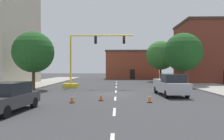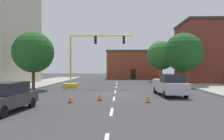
# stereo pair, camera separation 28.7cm
# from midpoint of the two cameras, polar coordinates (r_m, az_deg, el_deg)

# --- Properties ---
(ground_plane) EXTENTS (160.00, 160.00, 0.00)m
(ground_plane) POSITION_cam_midpoint_polar(r_m,az_deg,el_deg) (21.62, 0.57, -6.31)
(ground_plane) COLOR #38383A
(sidewalk_left) EXTENTS (6.00, 56.00, 0.14)m
(sidewalk_left) POSITION_cam_midpoint_polar(r_m,az_deg,el_deg) (32.27, -22.21, -3.94)
(sidewalk_left) COLOR #9E998E
(sidewalk_left) RESTS_ON ground_plane
(sidewalk_right) EXTENTS (6.00, 56.00, 0.14)m
(sidewalk_right) POSITION_cam_midpoint_polar(r_m,az_deg,el_deg) (32.01, 24.04, -3.99)
(sidewalk_right) COLOR #9E998E
(sidewalk_right) RESTS_ON ground_plane
(lane_stripe_seg_1) EXTENTS (0.16, 2.40, 0.01)m
(lane_stripe_seg_1) POSITION_cam_midpoint_polar(r_m,az_deg,el_deg) (13.22, -0.02, -10.72)
(lane_stripe_seg_1) COLOR silver
(lane_stripe_seg_1) RESTS_ON ground_plane
(lane_stripe_seg_2) EXTENTS (0.16, 2.40, 0.01)m
(lane_stripe_seg_2) POSITION_cam_midpoint_polar(r_m,az_deg,el_deg) (18.65, 0.42, -7.40)
(lane_stripe_seg_2) COLOR silver
(lane_stripe_seg_2) RESTS_ON ground_plane
(lane_stripe_seg_3) EXTENTS (0.16, 2.40, 0.01)m
(lane_stripe_seg_3) POSITION_cam_midpoint_polar(r_m,az_deg,el_deg) (24.10, 0.66, -5.58)
(lane_stripe_seg_3) COLOR silver
(lane_stripe_seg_3) RESTS_ON ground_plane
(lane_stripe_seg_4) EXTENTS (0.16, 2.40, 0.01)m
(lane_stripe_seg_4) POSITION_cam_midpoint_polar(r_m,az_deg,el_deg) (29.58, 0.81, -4.44)
(lane_stripe_seg_4) COLOR silver
(lane_stripe_seg_4) RESTS_ON ground_plane
(lane_stripe_seg_5) EXTENTS (0.16, 2.40, 0.01)m
(lane_stripe_seg_5) POSITION_cam_midpoint_polar(r_m,az_deg,el_deg) (35.06, 0.91, -3.65)
(lane_stripe_seg_5) COLOR silver
(lane_stripe_seg_5) RESTS_ON ground_plane
(lane_stripe_seg_6) EXTENTS (0.16, 2.40, 0.01)m
(lane_stripe_seg_6) POSITION_cam_midpoint_polar(r_m,az_deg,el_deg) (40.55, 0.99, -3.07)
(lane_stripe_seg_6) COLOR silver
(lane_stripe_seg_6) RESTS_ON ground_plane
(building_brick_center) EXTENTS (12.26, 8.61, 6.63)m
(building_brick_center) POSITION_cam_midpoint_polar(r_m,az_deg,el_deg) (53.55, 4.86, 1.38)
(building_brick_center) COLOR brown
(building_brick_center) RESTS_ON ground_plane
(building_row_right) EXTENTS (12.11, 10.12, 10.70)m
(building_row_right) POSITION_cam_midpoint_polar(r_m,az_deg,el_deg) (43.69, 24.61, 4.16)
(building_row_right) COLOR brown
(building_row_right) RESTS_ON ground_plane
(traffic_signal_gantry) EXTENTS (9.03, 1.20, 6.83)m
(traffic_signal_gantry) POSITION_cam_midpoint_polar(r_m,az_deg,el_deg) (28.80, -8.71, -0.12)
(traffic_signal_gantry) COLOR yellow
(traffic_signal_gantry) RESTS_ON ground_plane
(tree_left_near) EXTENTS (4.78, 4.78, 6.81)m
(tree_left_near) POSITION_cam_midpoint_polar(r_m,az_deg,el_deg) (27.33, -19.98, 4.35)
(tree_left_near) COLOR #4C3823
(tree_left_near) RESTS_ON ground_plane
(tree_right_mid) EXTENTS (5.46, 5.46, 7.55)m
(tree_right_mid) POSITION_cam_midpoint_polar(r_m,az_deg,el_deg) (33.00, 17.71, 4.42)
(tree_right_mid) COLOR #4C3823
(tree_right_mid) RESTS_ON ground_plane
(tree_right_far) EXTENTS (5.52, 5.52, 7.72)m
(tree_right_far) POSITION_cam_midpoint_polar(r_m,az_deg,el_deg) (42.88, 12.30, 3.73)
(tree_right_far) COLOR #4C3823
(tree_right_far) RESTS_ON ground_plane
(pickup_truck_silver) EXTENTS (2.38, 5.53, 1.99)m
(pickup_truck_silver) POSITION_cam_midpoint_polar(r_m,az_deg,el_deg) (21.25, 14.52, -3.81)
(pickup_truck_silver) COLOR #BCBCC1
(pickup_truck_silver) RESTS_ON ground_plane
(sedan_dark_gray_near_left) EXTENTS (2.27, 4.66, 1.74)m
(sedan_dark_gray_near_left) POSITION_cam_midpoint_polar(r_m,az_deg,el_deg) (14.35, -25.78, -6.31)
(sedan_dark_gray_near_left) COLOR #3D3D42
(sedan_dark_gray_near_left) RESTS_ON ground_plane
(traffic_cone_roadside_a) EXTENTS (0.36, 0.36, 0.68)m
(traffic_cone_roadside_a) POSITION_cam_midpoint_polar(r_m,az_deg,el_deg) (16.75, 9.23, -7.18)
(traffic_cone_roadside_a) COLOR black
(traffic_cone_roadside_a) RESTS_ON ground_plane
(traffic_cone_roadside_b) EXTENTS (0.36, 0.36, 0.67)m
(traffic_cone_roadside_b) POSITION_cam_midpoint_polar(r_m,az_deg,el_deg) (16.68, -10.82, -7.24)
(traffic_cone_roadside_b) COLOR black
(traffic_cone_roadside_b) RESTS_ON ground_plane
(traffic_cone_roadside_c) EXTENTS (0.36, 0.36, 0.71)m
(traffic_cone_roadside_c) POSITION_cam_midpoint_polar(r_m,az_deg,el_deg) (17.48, -3.33, -6.80)
(traffic_cone_roadside_c) COLOR black
(traffic_cone_roadside_c) RESTS_ON ground_plane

